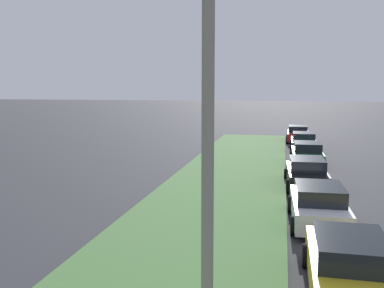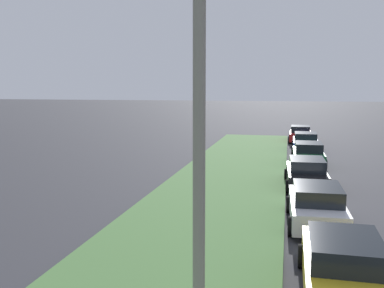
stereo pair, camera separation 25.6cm
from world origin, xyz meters
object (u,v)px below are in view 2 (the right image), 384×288
object	(u,v)px
parked_car_black	(306,173)
parked_car_green	(308,154)
parked_car_white	(317,206)
streetlight	(218,114)
parked_car_red	(300,134)
parked_car_yellow	(343,266)
parked_car_blue	(305,142)

from	to	relation	value
parked_car_black	parked_car_green	xyz separation A→B (m)	(6.20, -0.35, 0.00)
parked_car_white	streetlight	distance (m)	8.65
parked_car_white	parked_car_green	bearing A→B (deg)	-2.43
parked_car_green	parked_car_red	size ratio (longest dim) A/B	0.99
parked_car_red	parked_car_white	bearing A→B (deg)	-178.60
parked_car_white	parked_car_red	size ratio (longest dim) A/B	1.00
streetlight	parked_car_red	bearing A→B (deg)	-4.33
parked_car_yellow	streetlight	distance (m)	5.04
parked_car_blue	streetlight	xyz separation A→B (m)	(-25.48, 2.60, 3.67)
parked_car_black	parked_car_red	bearing A→B (deg)	-2.37
parked_car_yellow	parked_car_red	distance (m)	29.07
parked_car_white	parked_car_black	xyz separation A→B (m)	(5.83, 0.13, 0.00)
parked_car_green	parked_car_red	bearing A→B (deg)	0.31
parked_car_white	parked_car_blue	size ratio (longest dim) A/B	1.00
parked_car_white	parked_car_red	world-z (taller)	same
parked_car_black	parked_car_red	world-z (taller)	same
parked_car_yellow	parked_car_white	distance (m)	5.26
parked_car_yellow	parked_car_blue	xyz separation A→B (m)	(23.26, 0.04, 0.00)
parked_car_green	streetlight	xyz separation A→B (m)	(-19.50, 2.57, 3.67)
parked_car_white	parked_car_red	xyz separation A→B (m)	(23.81, -0.02, 0.00)
parked_car_yellow	parked_car_red	size ratio (longest dim) A/B	0.99
parked_car_green	parked_car_red	xyz separation A→B (m)	(11.78, 0.20, 0.00)
parked_car_black	parked_car_yellow	bearing A→B (deg)	-179.74
parked_car_red	streetlight	distance (m)	31.59
parked_car_white	parked_car_black	size ratio (longest dim) A/B	1.00
parked_car_blue	parked_car_red	world-z (taller)	same
parked_car_yellow	parked_car_green	world-z (taller)	same
parked_car_white	parked_car_blue	xyz separation A→B (m)	(18.00, -0.25, 0.00)
parked_car_white	parked_car_green	world-z (taller)	same
parked_car_black	parked_car_green	distance (m)	6.21
parked_car_red	streetlight	size ratio (longest dim) A/B	0.58
parked_car_red	parked_car_black	bearing A→B (deg)	-179.01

